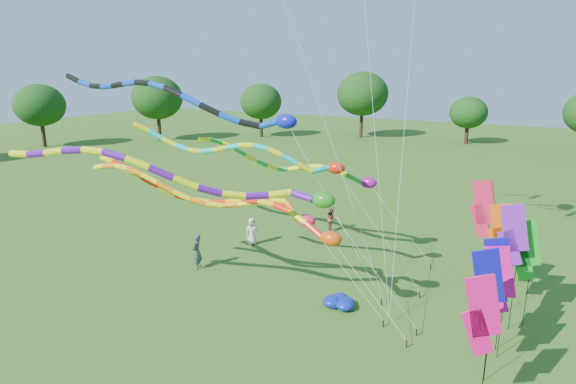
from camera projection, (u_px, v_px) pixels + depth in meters
The scene contains 20 objects.
ground at pixel (285, 357), 16.90m from camera, with size 160.00×160.00×0.00m, color #295D18.
tree_ring at pixel (330, 234), 12.52m from camera, with size 122.36×120.74×9.72m.
tube_kite_red at pixel (237, 205), 19.82m from camera, with size 14.22×1.37×6.47m.
tube_kite_orange at pixel (222, 198), 19.92m from camera, with size 12.72×2.44×6.36m.
tube_kite_purple at pixel (201, 180), 17.58m from camera, with size 14.42×5.78×7.68m.
tube_kite_blue at pixel (189, 102), 22.20m from camera, with size 17.41×1.47×10.11m.
tube_kite_cyan at pixel (259, 155), 20.58m from camera, with size 12.00×4.26×7.95m.
tube_kite_green at pixel (305, 168), 25.01m from camera, with size 12.25×2.57×6.69m.
banner_pole_green at pixel (526, 251), 18.23m from camera, with size 1.14×0.39×4.39m.
banner_pole_magenta_b at pixel (498, 280), 16.31m from camera, with size 1.16×0.13×4.14m.
banner_pole_magenta_a at pixel (481, 316), 13.21m from camera, with size 1.09×0.56×4.51m.
banner_pole_blue_a at pixel (487, 286), 14.81m from camera, with size 1.09×0.56×4.61m.
banner_pole_blue_b at pixel (497, 271), 16.67m from camera, with size 1.16×0.27×4.29m.
banner_pole_red at pixel (483, 210), 19.64m from camera, with size 1.15×0.36×5.50m.
banner_pole_orange at pixel (502, 233), 19.01m from camera, with size 1.16×0.14×4.77m.
banner_pole_violet at pixel (513, 236), 17.81m from camera, with size 1.15×0.35×5.08m.
blue_nylon_heap at pixel (339, 298), 20.75m from camera, with size 1.13×1.55×0.48m.
person_a at pixel (252, 231), 27.46m from camera, with size 0.77×0.50×1.58m, color silver.
person_b at pixel (197, 252), 24.11m from camera, with size 0.66×0.43×1.81m, color #3E4656.
person_c at pixel (332, 219), 29.73m from camera, with size 0.76×0.59×1.56m, color brown.
Camera 1 is at (7.30, -12.99, 9.87)m, focal length 30.00 mm.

